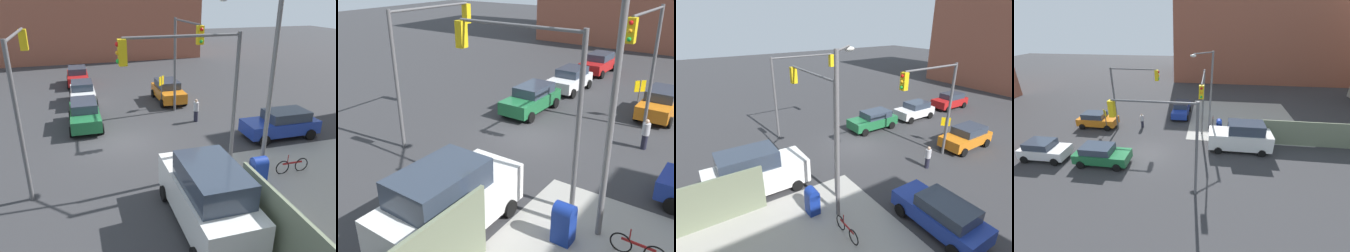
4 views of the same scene
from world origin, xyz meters
TOP-DOWN VIEW (x-y plane):
  - ground_plane at (0.00, 0.00)m, footprint 120.00×120.00m
  - sidewalk_corner at (9.00, 9.00)m, footprint 12.00×12.00m
  - building_warehouse_north at (14.23, 34.00)m, footprint 32.00×18.00m
  - smokestack at (26.10, 30.00)m, footprint 1.80×1.80m
  - traffic_signal_nw_corner at (-2.66, 4.50)m, footprint 4.88×0.36m
  - traffic_signal_se_corner at (2.44, -4.50)m, footprint 5.41×0.36m
  - traffic_signal_ne_corner at (4.50, 2.49)m, footprint 0.36×5.30m
  - street_lamp_corner at (4.93, 5.54)m, footprint 2.10×1.95m
  - warning_sign_two_way at (-5.40, 3.76)m, footprint 0.48×0.48m
  - mailbox_blue at (6.20, 5.00)m, footprint 0.56×0.64m
  - sedan_orange at (-6.86, 4.69)m, footprint 4.12×2.02m
  - sedan_green at (-3.23, -1.91)m, footprint 4.34×2.02m
  - hatchback_blue at (1.75, 9.14)m, footprint 2.02×4.42m
  - coupe_white at (-8.30, -1.81)m, footprint 3.86×2.02m
  - van_white_delivery at (8.02, 1.80)m, footprint 5.40×2.32m
  - pedestrian_crossing at (-2.00, 5.20)m, footprint 0.36×0.36m
  - bicycle_leaning_on_fence at (5.60, 7.20)m, footprint 0.05×1.75m

SIDE VIEW (x-z plane):
  - ground_plane at x=0.00m, z-range 0.00..0.00m
  - sidewalk_corner at x=9.00m, z-range 0.00..0.01m
  - bicycle_leaning_on_fence at x=5.60m, z-range -0.14..0.83m
  - mailbox_blue at x=6.20m, z-range 0.05..1.48m
  - pedestrian_crossing at x=-2.00m, z-range 0.02..1.57m
  - coupe_white at x=-8.30m, z-range 0.03..1.65m
  - sedan_orange at x=-6.86m, z-range 0.03..1.65m
  - sedan_green at x=-3.23m, z-range 0.03..1.65m
  - hatchback_blue at x=1.75m, z-range 0.03..1.65m
  - van_white_delivery at x=8.02m, z-range -0.03..2.59m
  - warning_sign_two_way at x=-5.40m, z-range 0.44..2.84m
  - traffic_signal_nw_corner at x=-2.66m, z-range 1.34..7.84m
  - traffic_signal_ne_corner at x=4.50m, z-range 1.37..7.87m
  - traffic_signal_se_corner at x=2.44m, z-range 1.38..7.88m
  - street_lamp_corner at x=4.93m, z-range 0.70..8.70m
  - smokestack at x=26.10m, z-range 0.00..16.91m
  - building_warehouse_north at x=14.23m, z-range 0.00..18.28m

